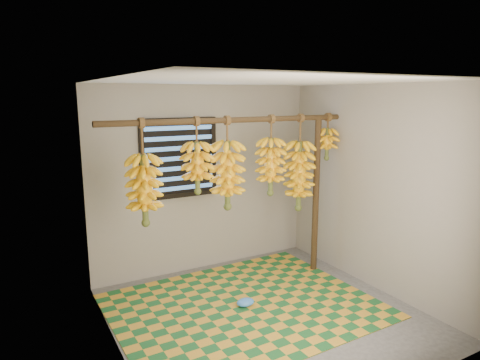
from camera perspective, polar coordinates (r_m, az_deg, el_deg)
floor at (r=4.73m, az=3.40°, el=-17.49°), size 3.00×3.00×0.01m
ceiling at (r=4.16m, az=3.79°, el=13.10°), size 3.00×3.00×0.01m
wall_back at (r=5.58m, az=-4.77°, el=0.14°), size 3.00×0.01×2.40m
wall_left at (r=3.73m, az=-16.42°, el=-5.88°), size 0.01×3.00×2.40m
wall_right at (r=5.24m, az=17.59°, el=-1.08°), size 0.01×3.00×2.40m
window at (r=5.37m, az=-8.10°, el=2.89°), size 1.00×0.04×1.00m
hanging_pole at (r=4.77m, az=-0.89°, el=8.00°), size 3.00×0.06×0.06m
support_post at (r=5.57m, az=10.09°, el=-2.11°), size 0.08×0.08×2.00m
woven_mat at (r=4.88m, az=0.55°, el=-16.42°), size 2.80×2.27×0.01m
plastic_bag at (r=4.85m, az=0.73°, el=-15.99°), size 0.21×0.15×0.08m
banana_bunch_a at (r=4.47m, az=-12.64°, el=-1.31°), size 0.35×0.35×1.10m
banana_bunch_b at (r=4.80m, az=-1.69°, el=0.66°), size 0.37×0.37×1.05m
banana_bunch_c at (r=4.63m, az=-5.72°, el=1.64°), size 0.33×0.33×0.83m
banana_bunch_d at (r=5.08m, az=4.11°, el=1.82°), size 0.34×0.34×0.95m
banana_bunch_e at (r=5.35m, az=7.88°, el=0.55°), size 0.36×0.36×1.19m
banana_bunch_f at (r=5.56m, az=11.53°, el=4.76°), size 0.29×0.29×0.59m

